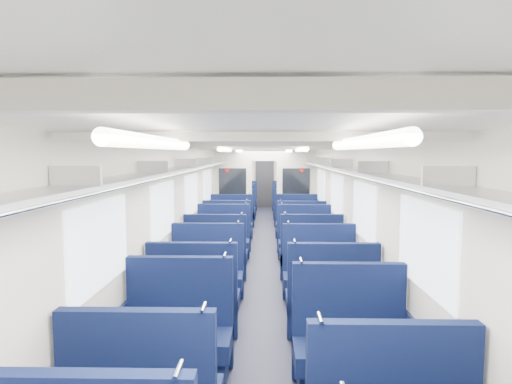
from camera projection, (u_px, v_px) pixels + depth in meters
floor at (264, 260)px, 9.00m from camera, size 2.80×18.00×0.01m
ceiling at (264, 146)px, 8.79m from camera, size 2.80×18.00×0.01m
wall_left at (196, 204)px, 8.93m from camera, size 0.02×18.00×2.35m
dado_left at (197, 243)px, 9.00m from camera, size 0.03×17.90×0.70m
wall_right at (332, 204)px, 8.87m from camera, size 0.02×18.00×2.35m
dado_right at (331, 244)px, 8.94m from camera, size 0.03×17.90×0.70m
wall_far at (265, 179)px, 17.86m from camera, size 2.80×0.02×2.35m
luggage_rack_left at (204, 165)px, 8.85m from camera, size 0.36×17.40×0.18m
luggage_rack_right at (324, 165)px, 8.80m from camera, size 0.36×17.40×0.18m
windows at (264, 194)px, 8.42m from camera, size 2.78×15.60×0.75m
ceiling_fittings at (264, 149)px, 8.54m from camera, size 2.70×16.06×0.11m
end_door at (265, 183)px, 17.82m from camera, size 0.75×0.06×2.00m
bulkhead at (264, 189)px, 12.05m from camera, size 2.80×0.10×2.35m
seat_6 at (178, 339)px, 4.30m from camera, size 1.07×0.59×1.20m
seat_7 at (350, 351)px, 4.05m from camera, size 1.07×0.59×1.20m
seat_8 at (194, 304)px, 5.30m from camera, size 1.07×0.59×1.20m
seat_9 at (331, 305)px, 5.27m from camera, size 1.07×0.59×1.20m
seat_10 at (207, 278)px, 6.41m from camera, size 1.07×0.59×1.20m
seat_11 at (320, 279)px, 6.35m from camera, size 1.07×0.59×1.20m
seat_12 at (216, 258)px, 7.65m from camera, size 1.07×0.59×1.20m
seat_13 at (310, 258)px, 7.66m from camera, size 1.07×0.59×1.20m
seat_14 at (223, 244)px, 8.87m from camera, size 1.07×0.59×1.20m
seat_15 at (305, 245)px, 8.78m from camera, size 1.07×0.59×1.20m
seat_16 at (227, 235)px, 9.87m from camera, size 1.07×0.59×1.20m
seat_17 at (301, 235)px, 9.76m from camera, size 1.07×0.59×1.20m
seat_18 at (231, 226)px, 11.02m from camera, size 1.07×0.59×1.20m
seat_19 at (297, 226)px, 11.07m from camera, size 1.07×0.59×1.20m
seat_20 at (237, 215)px, 13.00m from camera, size 1.07×0.59×1.20m
seat_21 at (292, 215)px, 13.07m from camera, size 1.07×0.59×1.20m
seat_22 at (239, 210)px, 14.16m from camera, size 1.07×0.59×1.20m
seat_23 at (290, 210)px, 14.23m from camera, size 1.07×0.59×1.20m
seat_24 at (241, 206)px, 15.33m from camera, size 1.07×0.59×1.20m
seat_25 at (288, 205)px, 15.42m from camera, size 1.07×0.59×1.20m
seat_26 at (243, 202)px, 16.48m from camera, size 1.07×0.59×1.20m
seat_27 at (286, 202)px, 16.53m from camera, size 1.07×0.59×1.20m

